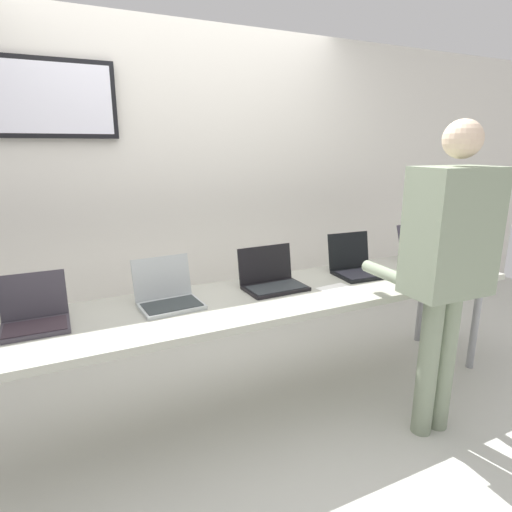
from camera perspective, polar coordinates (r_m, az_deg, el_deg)
The scene contains 11 objects.
ground at distance 2.83m, azimuth -0.46°, elevation -19.96°, with size 8.00×8.00×0.04m, color beige.
back_wall at distance 3.40m, azimuth -9.19°, elevation 8.67°, with size 8.00×0.11×2.46m.
workbench at distance 2.50m, azimuth -0.49°, elevation -6.46°, with size 3.51×0.70×0.73m.
laptop_station_0 at distance 2.34m, azimuth -27.56°, elevation -7.04°, with size 0.31×0.28×0.25m.
laptop_station_1 at distance 2.40m, azimuth -11.78°, elevation -5.10°, with size 0.34×0.32×0.25m.
laptop_station_2 at distance 2.63m, azimuth 2.10°, elevation -3.06°, with size 0.38×0.28×0.24m.
laptop_station_3 at distance 2.98m, azimuth 13.24°, elevation -1.20°, with size 0.34×0.33×0.27m.
laptop_station_4 at distance 3.46m, azimuth 21.99°, elevation 0.30°, with size 0.37×0.36×0.27m.
person at distance 2.42m, azimuth 24.34°, elevation 0.20°, with size 0.45×0.60×1.71m.
coffee_mug at distance 2.85m, azimuth 20.42°, elevation -2.73°, with size 0.08×0.08×0.10m.
paper_sheet at distance 2.61m, azimuth 11.79°, elevation -4.77°, with size 0.24×0.31×0.00m.
Camera 1 is at (-1.00, -2.11, 1.59)m, focal length 29.81 mm.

